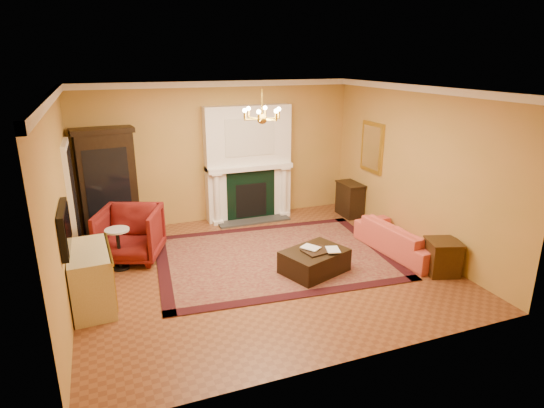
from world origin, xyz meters
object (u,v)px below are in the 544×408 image
wingback_armchair (130,232)px  leather_ottoman (314,261)px  china_cabinet (108,186)px  end_table (442,258)px  coral_sofa (402,234)px  pedestal_table (119,246)px  commode (91,278)px  console_table (350,200)px

wingback_armchair → leather_ottoman: size_ratio=1.02×
china_cabinet → leather_ottoman: china_cabinet is taller
end_table → leather_ottoman: 2.13m
china_cabinet → coral_sofa: china_cabinet is taller
coral_sofa → leather_ottoman: coral_sofa is taller
pedestal_table → china_cabinet: bearing=91.6°
commode → leather_ottoman: 3.49m
coral_sofa → leather_ottoman: 1.87m
pedestal_table → end_table: pedestal_table is taller
pedestal_table → console_table: console_table is taller
commode → coral_sofa: bearing=-3.0°
wingback_armchair → end_table: (4.79, -2.46, -0.24)m
pedestal_table → console_table: bearing=11.3°
pedestal_table → commode: 1.21m
wingback_armchair → leather_ottoman: wingback_armchair is taller
commode → end_table: size_ratio=2.10×
wingback_armchair → console_table: wingback_armchair is taller
china_cabinet → pedestal_table: size_ratio=2.90×
china_cabinet → end_table: size_ratio=3.75×
wingback_armchair → console_table: bearing=29.0°
console_table → pedestal_table: bearing=-168.7°
china_cabinet → leather_ottoman: (3.09, -2.96, -0.84)m
wingback_armchair → coral_sofa: size_ratio=0.54×
end_table → console_table: console_table is taller
china_cabinet → pedestal_table: 1.76m
china_cabinet → console_table: 5.20m
console_table → coral_sofa: bearing=-94.6°
china_cabinet → console_table: bearing=-14.2°
china_cabinet → leather_ottoman: bearing=-51.1°
pedestal_table → wingback_armchair: bearing=57.5°
coral_sofa → console_table: size_ratio=2.60×
pedestal_table → leather_ottoman: 3.32m
wingback_armchair → coral_sofa: (4.68, -1.49, -0.15)m
china_cabinet → pedestal_table: china_cabinet is taller
coral_sofa → wingback_armchair: bearing=67.8°
pedestal_table → coral_sofa: bearing=-13.2°
console_table → end_table: bearing=-91.1°
coral_sofa → end_table: 0.98m
china_cabinet → wingback_armchair: (0.27, -1.29, -0.53)m
pedestal_table → leather_ottoman: pedestal_table is taller
end_table → commode: bearing=169.7°
console_table → leather_ottoman: (-2.03, -2.34, -0.16)m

